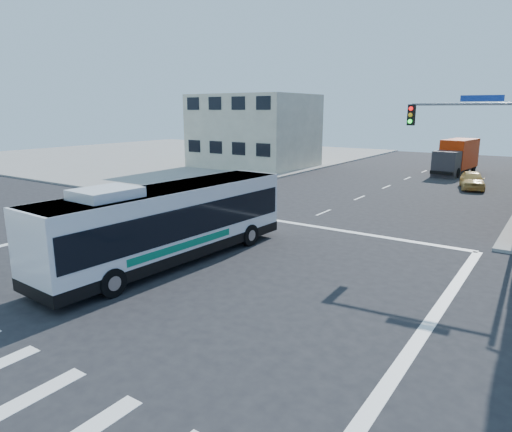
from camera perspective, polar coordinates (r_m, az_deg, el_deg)
The scene contains 7 objects.
ground at distance 18.78m, azimuth -9.39°, elevation -6.78°, with size 120.00×120.00×0.00m, color black.
sidewalk_nw at distance 67.46m, azimuth -10.55°, elevation 7.57°, with size 50.00×50.00×0.15m, color gray.
building_west at distance 51.82m, azimuth -0.24°, elevation 10.53°, with size 12.06×10.06×8.00m.
signal_mast_ne at distance 23.55m, azimuth 26.62°, elevation 8.45°, with size 7.91×1.13×8.07m.
transit_bus at distance 19.48m, azimuth -10.69°, elevation -0.73°, with size 3.19×12.21×3.58m.
box_truck at distance 50.34m, azimuth 23.73°, elevation 6.71°, with size 3.05×7.89×3.46m.
parked_car at distance 41.54m, azimuth 25.40°, elevation 4.10°, with size 1.73×4.31×1.47m, color #DDB25B.
Camera 1 is at (12.32, -12.67, 6.33)m, focal length 32.00 mm.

